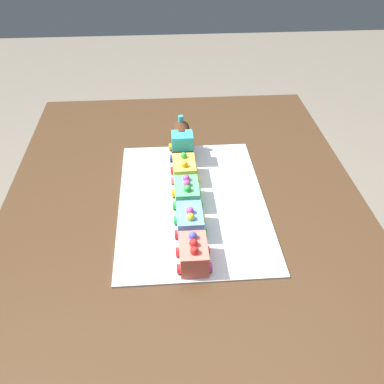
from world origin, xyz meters
name	(u,v)px	position (x,y,z in m)	size (l,w,h in m)	color
ground_plane	(187,363)	(0.00, 0.00, 0.00)	(8.00, 8.00, 0.00)	gray
dining_table	(185,234)	(0.00, 0.00, 0.63)	(1.40, 1.00, 0.74)	#4C331E
cake_board	(192,201)	(-0.01, 0.02, 0.74)	(0.60, 0.40, 0.00)	silver
cake_locomotive	(182,142)	(-0.25, 0.01, 0.79)	(0.14, 0.08, 0.12)	#472816
cake_car_gondola_lemon	(184,170)	(-0.12, 0.01, 0.77)	(0.10, 0.08, 0.07)	#F4E04C
cake_car_flatbed_mint_green	(187,193)	(-0.01, 0.01, 0.77)	(0.10, 0.08, 0.07)	#59CC7A
cake_car_caboose_sky_blue	(190,221)	(0.11, 0.01, 0.77)	(0.10, 0.08, 0.07)	#669EEA
cake_car_tanker_coral	(194,254)	(0.23, 0.01, 0.77)	(0.10, 0.08, 0.07)	#F27260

